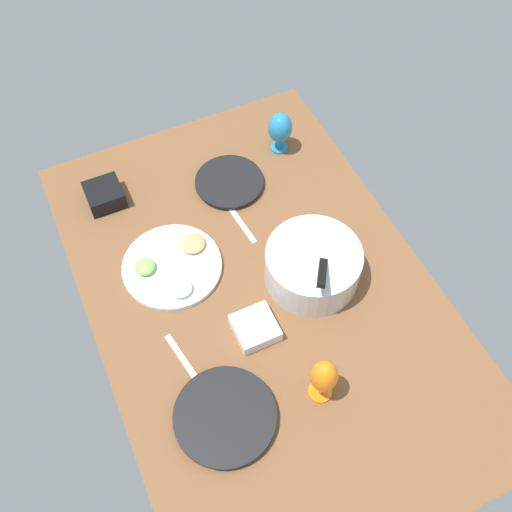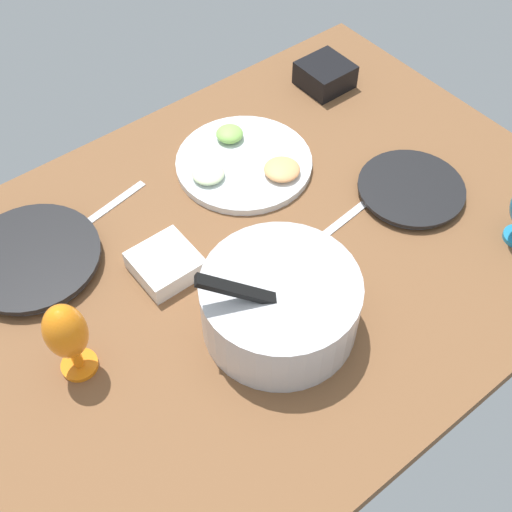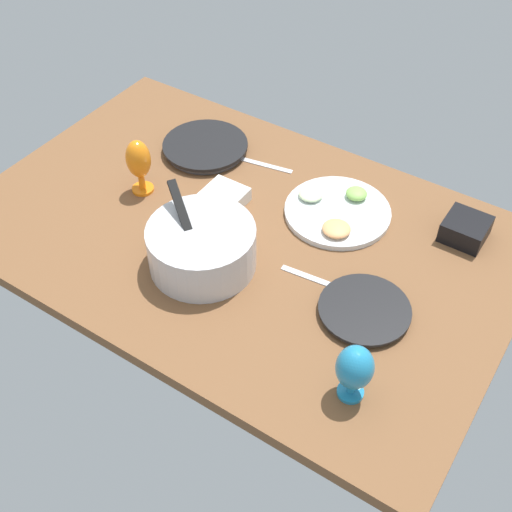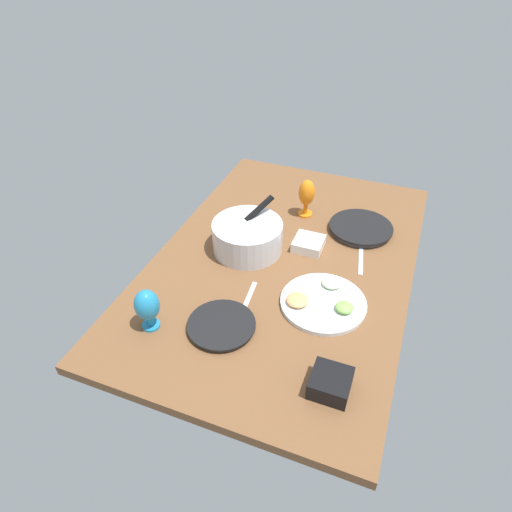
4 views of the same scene
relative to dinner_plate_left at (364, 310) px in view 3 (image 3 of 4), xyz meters
The scene contains 11 objects.
ground_plane 45.92cm from the dinner_plate_left, 10.65° to the right, with size 160.00×104.00×4.00cm, color brown.
dinner_plate_left is the anchor object (origin of this frame).
dinner_plate_right 84.05cm from the dinner_plate_left, 24.25° to the right, with size 28.58×28.58×3.03cm.
mixing_bowl 47.06cm from the dinner_plate_left, 10.53° to the left, with size 29.89×29.89×20.19cm.
fruit_platter 38.97cm from the dinner_plate_left, 51.21° to the right, with size 32.12×32.12×4.68cm.
hurricane_glass_orange 81.84cm from the dinner_plate_left, ahead, with size 7.62×7.62×18.55cm.
hurricane_glass_blue 26.58cm from the dinner_plate_left, 109.21° to the left, with size 8.85×8.85×16.49cm.
square_bowl_white 58.13cm from the dinner_plate_left, 15.78° to the right, with size 12.42×12.42×4.54cm.
square_bowl_black 43.37cm from the dinner_plate_left, 105.10° to the right, with size 12.21×12.21×6.41cm.
fork_by_left_plate 17.95cm from the dinner_plate_left, 10.49° to the right, with size 18.00×1.80×0.60cm, color silver.
fork_by_right_plate 67.39cm from the dinner_plate_left, 35.23° to the right, with size 18.00×1.80×0.60cm, color silver.
Camera 3 is at (-81.42, 115.70, 132.61)cm, focal length 46.06 mm.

